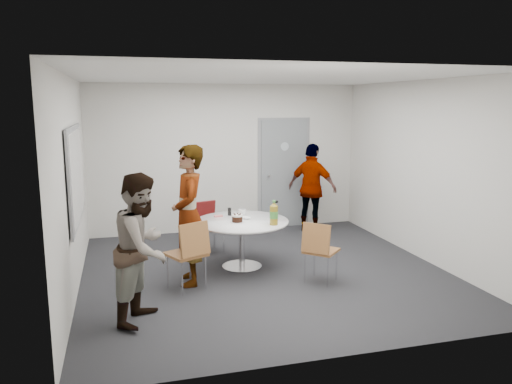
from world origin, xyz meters
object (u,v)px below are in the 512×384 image
object	(u,v)px
table	(244,226)
chair_far	(208,221)
door	(284,174)
whiteboard	(76,175)
person_left	(143,248)
person_right	(312,188)
chair_near_left	(190,249)
person_main	(189,215)
chair_near_right	(319,247)

from	to	relation	value
table	chair_far	distance (m)	1.04
door	whiteboard	distance (m)	4.25
person_left	person_right	size ratio (longest dim) A/B	1.00
whiteboard	table	xyz separation A→B (m)	(2.23, 0.06, -0.84)
chair_near_left	person_right	world-z (taller)	person_right
chair_far	person_main	bearing A→B (deg)	52.40
whiteboard	chair_near_left	world-z (taller)	whiteboard
person_main	person_left	size ratio (longest dim) A/B	1.12
chair_far	person_left	bearing A→B (deg)	46.47
person_left	person_right	xyz separation A→B (m)	(3.20, 3.11, -0.00)
chair_near_right	chair_far	world-z (taller)	chair_near_right
whiteboard	person_right	xyz separation A→B (m)	(3.94, 1.75, -0.63)
table	chair_near_left	distance (m)	1.13
table	whiteboard	bearing A→B (deg)	-178.37
door	chair_near_right	bearing A→B (deg)	-99.97
table	person_right	distance (m)	2.41
person_right	chair_near_left	bearing A→B (deg)	91.26
person_left	door	bearing A→B (deg)	-10.67
table	chair_near_left	bearing A→B (deg)	-141.26
chair_near_left	person_left	size ratio (longest dim) A/B	0.56
whiteboard	person_right	bearing A→B (deg)	23.96
person_right	whiteboard	bearing A→B (deg)	72.49
table	chair_far	xyz separation A→B (m)	(-0.36, 0.97, -0.13)
door	person_left	bearing A→B (deg)	-127.75
chair_near_left	person_right	distance (m)	3.54
chair_far	whiteboard	bearing A→B (deg)	10.57
person_left	person_right	distance (m)	4.46
table	person_right	xyz separation A→B (m)	(1.71, 1.69, 0.20)
chair_near_right	person_right	xyz separation A→B (m)	(0.92, 2.58, 0.31)
chair_near_left	chair_far	size ratio (longest dim) A/B	1.13
door	chair_near_left	size ratio (longest dim) A/B	2.33
chair_near_right	person_left	distance (m)	2.35
chair_near_left	whiteboard	bearing A→B (deg)	128.80
chair_near_right	person_main	bearing A→B (deg)	-151.28
table	person_main	bearing A→B (deg)	-153.79
door	person_main	world-z (taller)	door
door	whiteboard	size ratio (longest dim) A/B	1.12
chair_far	person_right	world-z (taller)	person_right
whiteboard	table	distance (m)	2.38
chair_near_right	chair_far	size ratio (longest dim) A/B	1.04
person_main	door	bearing A→B (deg)	143.71
person_main	person_left	xyz separation A→B (m)	(-0.64, -1.00, -0.10)
chair_near_right	person_right	world-z (taller)	person_right
person_left	chair_near_left	bearing A→B (deg)	-13.14
table	person_main	size ratio (longest dim) A/B	0.73
person_main	person_right	world-z (taller)	person_main
person_main	chair_far	bearing A→B (deg)	164.01
chair_near_left	person_right	size ratio (longest dim) A/B	0.56
door	person_main	xyz separation A→B (m)	(-2.18, -2.63, -0.11)
chair_near_left	person_left	xyz separation A→B (m)	(-0.60, -0.71, 0.26)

